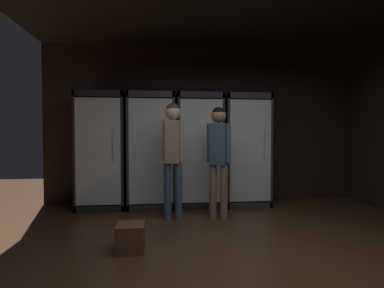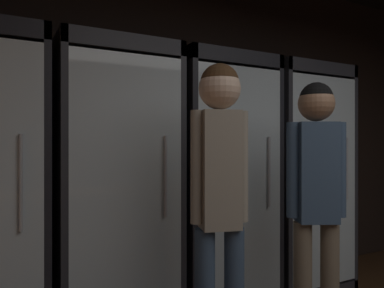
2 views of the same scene
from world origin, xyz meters
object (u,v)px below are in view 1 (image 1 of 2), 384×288
Objects in this scene: cooler_far_left at (103,152)px; shopper_near at (173,147)px; cooler_left at (152,151)px; cooler_right at (244,150)px; cooler_center at (199,151)px; wine_crate_floor at (131,237)px; shopper_far at (219,150)px.

shopper_near is (1.14, -0.85, 0.11)m from cooler_far_left.
cooler_right is (1.61, -0.00, 0.01)m from cooler_left.
cooler_center is at bearing -0.02° from cooler_far_left.
cooler_right is at bearing 47.07° from wine_crate_floor.
cooler_center is at bearing 101.03° from shopper_far.
cooler_left reaches higher than wine_crate_floor.
cooler_right is at bearing 33.56° from shopper_near.
cooler_left is 2.06m from wine_crate_floor.
cooler_left reaches higher than shopper_near.
shopper_far is at bearing -78.97° from cooler_center.
cooler_center is (1.62, -0.00, -0.00)m from cooler_far_left.
cooler_far_left is 1.43m from shopper_near.
shopper_near is at bearing -146.44° from cooler_right.
cooler_center is at bearing 0.00° from cooler_left.
cooler_far_left is at bearing 109.04° from wine_crate_floor.
cooler_right is at bearing 54.37° from shopper_far.
cooler_far_left is 1.18× the size of shopper_far.
shopper_near reaches higher than shopper_far.
cooler_far_left is 1.15× the size of shopper_near.
shopper_far is at bearing -42.06° from cooler_left.
cooler_center is at bearing 179.92° from cooler_right.
cooler_center is 1.15× the size of shopper_near.
cooler_left is at bearing 179.96° from cooler_right.
cooler_left is 1.00× the size of cooler_right.
cooler_left reaches higher than shopper_far.
cooler_far_left is 1.00× the size of cooler_left.
cooler_far_left is 2.00m from shopper_far.
cooler_right is at bearing -0.04° from cooler_far_left.
shopper_near is 0.65m from shopper_far.
shopper_near is at bearing -36.83° from cooler_far_left.
cooler_center is at bearing 63.18° from wine_crate_floor.
cooler_center is at bearing 60.74° from shopper_near.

